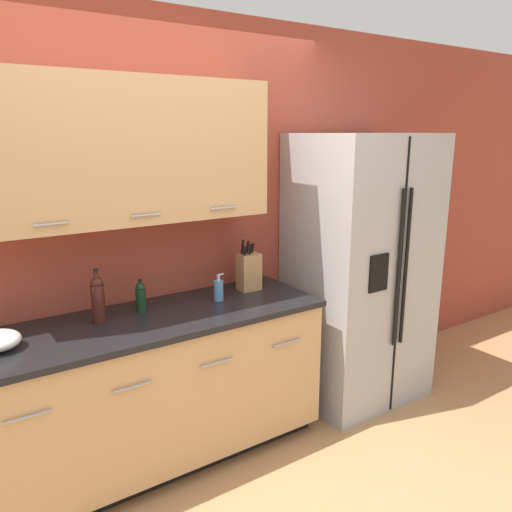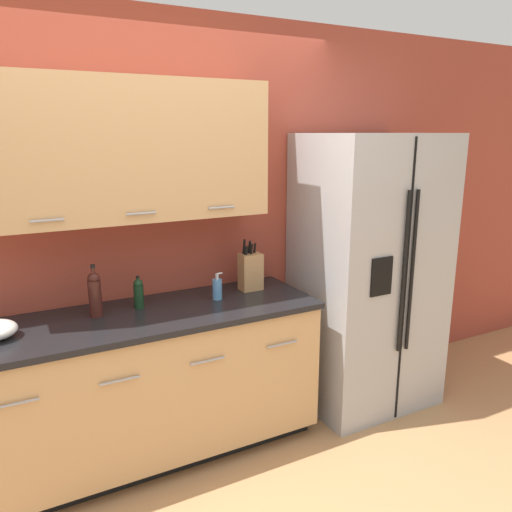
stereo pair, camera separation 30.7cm
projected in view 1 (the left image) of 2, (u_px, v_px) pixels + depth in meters
name	position (u px, v px, depth m)	size (l,w,h in m)	color
wall_back	(144.00, 217.00, 2.93)	(10.00, 0.39, 2.60)	#993D2D
counter_unit	(154.00, 390.00, 2.86)	(1.98, 0.64, 0.91)	black
refrigerator	(360.00, 270.00, 3.54)	(0.91, 0.74, 1.89)	#9E9EA0
knife_block	(249.00, 271.00, 3.20)	(0.14, 0.10, 0.33)	#A87A4C
wine_bottle	(98.00, 299.00, 2.64)	(0.07, 0.07, 0.30)	#3D1914
soap_dispenser	(219.00, 290.00, 3.01)	(0.06, 0.06, 0.17)	#4C7FB2
oil_bottle	(141.00, 297.00, 2.81)	(0.06, 0.06, 0.19)	black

